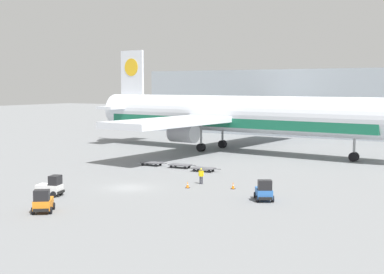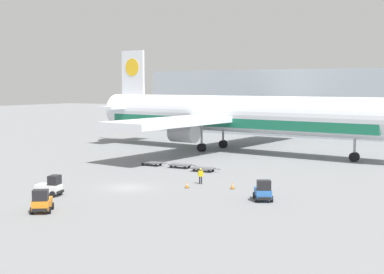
{
  "view_description": "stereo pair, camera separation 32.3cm",
  "coord_description": "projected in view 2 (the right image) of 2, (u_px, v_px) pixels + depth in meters",
  "views": [
    {
      "loc": [
        33.62,
        -43.76,
        10.56
      ],
      "look_at": [
        -1.34,
        15.07,
        4.0
      ],
      "focal_mm": 50.0,
      "sensor_mm": 36.0,
      "label": 1
    },
    {
      "loc": [
        33.9,
        -43.59,
        10.56
      ],
      "look_at": [
        -1.34,
        15.07,
        4.0
      ],
      "focal_mm": 50.0,
      "sensor_mm": 36.0,
      "label": 2
    }
  ],
  "objects": [
    {
      "name": "traffic_cone_near",
      "position": [
        232.0,
        186.0,
        54.85
      ],
      "size": [
        0.4,
        0.4,
        0.7
      ],
      "color": "black",
      "rests_on": "ground_plane"
    },
    {
      "name": "baggage_dolly_third",
      "position": [
        203.0,
        168.0,
        66.02
      ],
      "size": [
        3.76,
        1.8,
        0.48
      ],
      "rotation": [
        0.0,
        0.0,
        0.11
      ],
      "color": "#56565B",
      "rests_on": "ground_plane"
    },
    {
      "name": "airplane_main",
      "position": [
        230.0,
        115.0,
        86.37
      ],
      "size": [
        58.06,
        48.52,
        17.0
      ],
      "rotation": [
        0.0,
        0.0,
        -0.09
      ],
      "color": "silver",
      "rests_on": "ground_plane"
    },
    {
      "name": "ground_crew_near",
      "position": [
        201.0,
        175.0,
        57.57
      ],
      "size": [
        0.55,
        0.32,
        1.72
      ],
      "rotation": [
        0.0,
        0.0,
        0.3
      ],
      "color": "black",
      "rests_on": "ground_plane"
    },
    {
      "name": "baggage_dolly_second",
      "position": [
        180.0,
        165.0,
        68.9
      ],
      "size": [
        3.76,
        1.8,
        0.48
      ],
      "rotation": [
        0.0,
        0.0,
        0.11
      ],
      "color": "#56565B",
      "rests_on": "ground_plane"
    },
    {
      "name": "baggage_tug_foreground",
      "position": [
        50.0,
        187.0,
        51.47
      ],
      "size": [
        2.74,
        2.22,
        2.0
      ],
      "rotation": [
        0.0,
        0.0,
        0.3
      ],
      "color": "silver",
      "rests_on": "ground_plane"
    },
    {
      "name": "ground_plane",
      "position": [
        129.0,
        188.0,
        55.58
      ],
      "size": [
        400.0,
        400.0,
        0.0
      ],
      "primitive_type": "plane",
      "color": "slate"
    },
    {
      "name": "baggage_dolly_lead",
      "position": [
        152.0,
        163.0,
        70.96
      ],
      "size": [
        3.76,
        1.8,
        0.48
      ],
      "rotation": [
        0.0,
        0.0,
        0.11
      ],
      "color": "#56565B",
      "rests_on": "ground_plane"
    },
    {
      "name": "baggage_tug_far",
      "position": [
        42.0,
        202.0,
        44.7
      ],
      "size": [
        2.64,
        2.8,
        2.0
      ],
      "rotation": [
        0.0,
        0.0,
        -0.93
      ],
      "color": "orange",
      "rests_on": "ground_plane"
    },
    {
      "name": "baggage_tug_mid",
      "position": [
        263.0,
        191.0,
        49.17
      ],
      "size": [
        2.53,
        2.82,
        2.0
      ],
      "rotation": [
        0.0,
        0.0,
        -1.04
      ],
      "color": "#2D66B7",
      "rests_on": "ground_plane"
    },
    {
      "name": "terminal_building",
      "position": [
        353.0,
        103.0,
        112.09
      ],
      "size": [
        90.0,
        18.2,
        14.0
      ],
      "color": "#9EA8B2",
      "rests_on": "ground_plane"
    },
    {
      "name": "traffic_cone_far",
      "position": [
        187.0,
        185.0,
        55.39
      ],
      "size": [
        0.4,
        0.4,
        0.67
      ],
      "color": "black",
      "rests_on": "ground_plane"
    }
  ]
}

